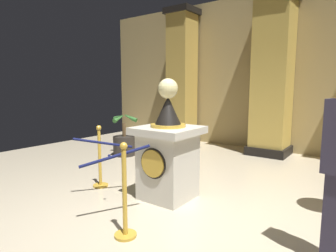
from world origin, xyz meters
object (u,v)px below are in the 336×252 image
at_px(pedestal_clock, 168,153).
at_px(potted_palm_left, 124,143).
at_px(stanchion_near, 100,166).
at_px(stanchion_far, 125,204).

bearing_deg(pedestal_clock, potted_palm_left, 147.98).
bearing_deg(stanchion_near, pedestal_clock, 13.26).
bearing_deg(pedestal_clock, stanchion_far, -76.24).
bearing_deg(potted_palm_left, stanchion_near, -55.27).
relative_size(stanchion_near, potted_palm_left, 0.98).
distance_m(stanchion_far, potted_palm_left, 3.73).
bearing_deg(pedestal_clock, stanchion_near, -166.74).
relative_size(pedestal_clock, stanchion_far, 1.66).
bearing_deg(stanchion_far, potted_palm_left, 135.24).
bearing_deg(stanchion_near, potted_palm_left, 124.73).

